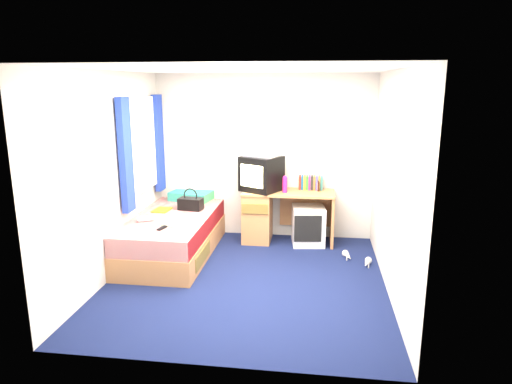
# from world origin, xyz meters

# --- Properties ---
(ground) EXTENTS (3.40, 3.40, 0.00)m
(ground) POSITION_xyz_m (0.00, 0.00, 0.00)
(ground) COLOR #0C1438
(ground) RESTS_ON ground
(room_shell) EXTENTS (3.40, 3.40, 3.40)m
(room_shell) POSITION_xyz_m (0.00, 0.00, 1.45)
(room_shell) COLOR white
(room_shell) RESTS_ON ground
(bed) EXTENTS (1.01, 2.00, 0.54)m
(bed) POSITION_xyz_m (-1.10, 0.69, 0.27)
(bed) COLOR tan
(bed) RESTS_ON ground
(pillow) EXTENTS (0.66, 0.48, 0.13)m
(pillow) POSITION_xyz_m (-1.08, 1.56, 0.61)
(pillow) COLOR #1B68AF
(pillow) RESTS_ON bed
(desk) EXTENTS (1.30, 0.55, 0.75)m
(desk) POSITION_xyz_m (0.12, 1.44, 0.41)
(desk) COLOR tan
(desk) RESTS_ON ground
(storage_cube) EXTENTS (0.50, 0.50, 0.56)m
(storage_cube) POSITION_xyz_m (0.68, 1.36, 0.28)
(storage_cube) COLOR white
(storage_cube) RESTS_ON ground
(crt_tv) EXTENTS (0.66, 0.65, 0.50)m
(crt_tv) POSITION_xyz_m (-0.00, 1.44, 1.00)
(crt_tv) COLOR black
(crt_tv) RESTS_ON desk
(vcr) EXTENTS (0.54, 0.47, 0.09)m
(vcr) POSITION_xyz_m (-0.00, 1.44, 1.29)
(vcr) COLOR silver
(vcr) RESTS_ON crt_tv
(book_row) EXTENTS (0.34, 0.13, 0.20)m
(book_row) POSITION_xyz_m (0.70, 1.60, 0.85)
(book_row) COLOR maroon
(book_row) RESTS_ON desk
(picture_frame) EXTENTS (0.03, 0.12, 0.14)m
(picture_frame) POSITION_xyz_m (0.81, 1.54, 0.82)
(picture_frame) COLOR black
(picture_frame) RESTS_ON desk
(pink_water_bottle) EXTENTS (0.07, 0.07, 0.21)m
(pink_water_bottle) POSITION_xyz_m (0.34, 1.36, 0.86)
(pink_water_bottle) COLOR #DA1E7B
(pink_water_bottle) RESTS_ON desk
(aerosol_can) EXTENTS (0.05, 0.05, 0.17)m
(aerosol_can) POSITION_xyz_m (0.26, 1.49, 0.83)
(aerosol_can) COLOR white
(aerosol_can) RESTS_ON desk
(handbag) EXTENTS (0.35, 0.23, 0.30)m
(handbag) POSITION_xyz_m (-0.94, 1.04, 0.63)
(handbag) COLOR black
(handbag) RESTS_ON bed
(towel) EXTENTS (0.34, 0.30, 0.10)m
(towel) POSITION_xyz_m (-0.88, 0.33, 0.59)
(towel) COLOR silver
(towel) RESTS_ON bed
(magazine) EXTENTS (0.23, 0.30, 0.01)m
(magazine) POSITION_xyz_m (-1.33, 0.94, 0.55)
(magazine) COLOR yellow
(magazine) RESTS_ON bed
(water_bottle) EXTENTS (0.21, 0.15, 0.07)m
(water_bottle) POSITION_xyz_m (-1.36, 0.41, 0.58)
(water_bottle) COLOR silver
(water_bottle) RESTS_ON bed
(colour_swatch_fan) EXTENTS (0.23, 0.12, 0.01)m
(colour_swatch_fan) POSITION_xyz_m (-0.99, 0.24, 0.55)
(colour_swatch_fan) COLOR gold
(colour_swatch_fan) RESTS_ON bed
(remote_control) EXTENTS (0.09, 0.17, 0.02)m
(remote_control) POSITION_xyz_m (-1.06, 0.14, 0.55)
(remote_control) COLOR black
(remote_control) RESTS_ON bed
(window_assembly) EXTENTS (0.11, 1.42, 1.40)m
(window_assembly) POSITION_xyz_m (-1.55, 0.90, 1.42)
(window_assembly) COLOR silver
(window_assembly) RESTS_ON room_shell
(white_heels) EXTENTS (0.37, 0.46, 0.09)m
(white_heels) POSITION_xyz_m (1.33, 0.72, 0.04)
(white_heels) COLOR silver
(white_heels) RESTS_ON ground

